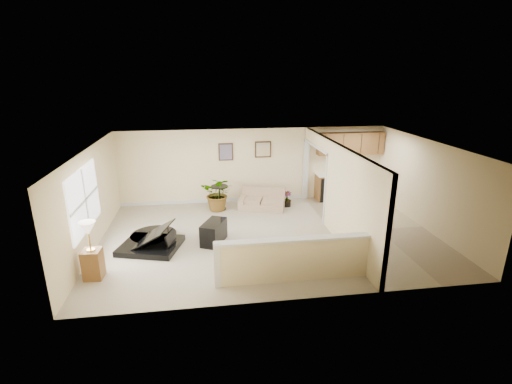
{
  "coord_description": "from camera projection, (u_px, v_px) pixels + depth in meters",
  "views": [
    {
      "loc": [
        -1.67,
        -9.12,
        4.29
      ],
      "look_at": [
        -0.31,
        0.4,
        1.15
      ],
      "focal_mm": 26.0,
      "sensor_mm": 36.0,
      "label": 1
    }
  ],
  "objects": [
    {
      "name": "kitchen_vinyl",
      "position": [
        378.0,
        229.0,
        10.56
      ],
      "size": [
        2.7,
        6.0,
        0.01
      ],
      "primitive_type": "cube",
      "color": "tan",
      "rests_on": "floor"
    },
    {
      "name": "left_window",
      "position": [
        84.0,
        200.0,
        8.62
      ],
      "size": [
        0.05,
        2.15,
        1.45
      ],
      "primitive_type": "cube",
      "color": "white",
      "rests_on": "left_wall"
    },
    {
      "name": "pony_half_wall",
      "position": [
        292.0,
        259.0,
        7.83
      ],
      "size": [
        3.42,
        0.22,
        1.0
      ],
      "color": "beige",
      "rests_on": "floor"
    },
    {
      "name": "floor",
      "position": [
        269.0,
        236.0,
        10.14
      ],
      "size": [
        9.0,
        9.0,
        0.0
      ],
      "primitive_type": "plane",
      "color": "tan",
      "rests_on": "ground"
    },
    {
      "name": "lamp_stand",
      "position": [
        92.0,
        255.0,
        7.93
      ],
      "size": [
        0.4,
        0.4,
        1.31
      ],
      "color": "brown",
      "rests_on": "floor"
    },
    {
      "name": "kitchen_cabinets",
      "position": [
        346.0,
        175.0,
        12.87
      ],
      "size": [
        2.36,
        0.65,
        2.33
      ],
      "color": "brown",
      "rests_on": "floor"
    },
    {
      "name": "palm_plant",
      "position": [
        218.0,
        194.0,
        11.87
      ],
      "size": [
        1.27,
        1.18,
        1.14
      ],
      "color": "black",
      "rests_on": "floor"
    },
    {
      "name": "left_wall",
      "position": [
        90.0,
        201.0,
        9.15
      ],
      "size": [
        0.04,
        6.0,
        2.5
      ],
      "primitive_type": "cube",
      "color": "beige",
      "rests_on": "floor"
    },
    {
      "name": "back_wall",
      "position": [
        254.0,
        165.0,
        12.58
      ],
      "size": [
        9.0,
        0.04,
        2.5
      ],
      "primitive_type": "cube",
      "color": "beige",
      "rests_on": "floor"
    },
    {
      "name": "ceiling",
      "position": [
        270.0,
        146.0,
        9.37
      ],
      "size": [
        9.0,
        6.0,
        0.04
      ],
      "primitive_type": "cube",
      "color": "silver",
      "rests_on": "back_wall"
    },
    {
      "name": "loveseat",
      "position": [
        262.0,
        198.0,
        12.16
      ],
      "size": [
        1.7,
        1.24,
        0.84
      ],
      "rotation": [
        0.0,
        0.0,
        -0.3
      ],
      "color": "tan",
      "rests_on": "floor"
    },
    {
      "name": "piano_bench",
      "position": [
        214.0,
        232.0,
        9.68
      ],
      "size": [
        0.76,
        0.97,
        0.57
      ],
      "primitive_type": "cube",
      "rotation": [
        0.0,
        0.0,
        -0.43
      ],
      "color": "black",
      "rests_on": "floor"
    },
    {
      "name": "front_wall",
      "position": [
        298.0,
        242.0,
        6.93
      ],
      "size": [
        9.0,
        0.04,
        2.5
      ],
      "primitive_type": "cube",
      "color": "beige",
      "rests_on": "floor"
    },
    {
      "name": "wall_art_left",
      "position": [
        226.0,
        152.0,
        12.27
      ],
      "size": [
        0.48,
        0.04,
        0.58
      ],
      "color": "#372214",
      "rests_on": "back_wall"
    },
    {
      "name": "small_plant",
      "position": [
        287.0,
        200.0,
        12.31
      ],
      "size": [
        0.38,
        0.38,
        0.52
      ],
      "color": "black",
      "rests_on": "floor"
    },
    {
      "name": "right_wall",
      "position": [
        428.0,
        186.0,
        10.36
      ],
      "size": [
        0.04,
        6.0,
        2.5
      ],
      "primitive_type": "cube",
      "color": "beige",
      "rests_on": "floor"
    },
    {
      "name": "accent_table",
      "position": [
        220.0,
        194.0,
        11.96
      ],
      "size": [
        0.55,
        0.55,
        0.79
      ],
      "color": "black",
      "rests_on": "floor"
    },
    {
      "name": "wall_mirror",
      "position": [
        263.0,
        149.0,
        12.42
      ],
      "size": [
        0.55,
        0.04,
        0.55
      ],
      "color": "#372214",
      "rests_on": "back_wall"
    },
    {
      "name": "interior_partition",
      "position": [
        332.0,
        188.0,
        10.24
      ],
      "size": [
        0.18,
        5.99,
        2.5
      ],
      "color": "beige",
      "rests_on": "floor"
    },
    {
      "name": "piano",
      "position": [
        148.0,
        226.0,
        9.38
      ],
      "size": [
        1.92,
        1.92,
        1.34
      ],
      "rotation": [
        0.0,
        0.0,
        -0.28
      ],
      "color": "black",
      "rests_on": "floor"
    }
  ]
}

